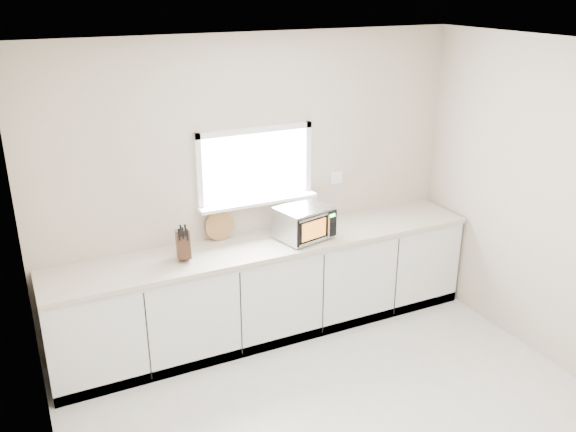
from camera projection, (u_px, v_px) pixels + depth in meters
back_wall at (255, 185)px, 5.51m from camera, size 4.00×0.17×2.70m
cabinets at (269, 290)px, 5.59m from camera, size 3.92×0.60×0.88m
countertop at (269, 244)px, 5.42m from camera, size 3.92×0.64×0.04m
microwave at (305, 222)px, 5.44m from camera, size 0.53×0.46×0.30m
knife_block at (183, 244)px, 5.04m from camera, size 0.14×0.24×0.33m
cutting_board at (220, 226)px, 5.42m from camera, size 0.27×0.06×0.27m
coffee_grinder at (304, 218)px, 5.68m from camera, size 0.14×0.14×0.21m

